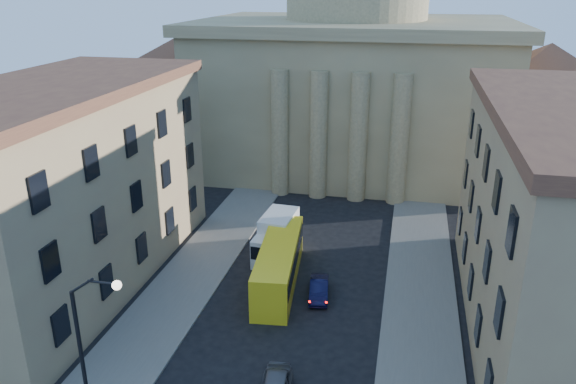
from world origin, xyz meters
name	(u,v)px	position (x,y,z in m)	size (l,w,h in m)	color
sidewalk_left	(159,318)	(-8.50, 18.00, 0.07)	(5.00, 60.00, 0.15)	#5C5A54
sidewalk_right	(420,351)	(8.50, 18.00, 0.07)	(5.00, 60.00, 0.15)	#5C5A54
church	(354,65)	(0.00, 55.47, 11.88)	(68.02, 28.76, 36.60)	olive
building_left	(64,185)	(-17.00, 22.00, 7.42)	(11.60, 26.60, 14.70)	#9B855B
street_lamp	(90,344)	(-6.97, 8.00, 5.29)	(2.62, 0.44, 8.83)	black
car_right_distant	(319,289)	(1.44, 23.04, 0.61)	(1.30, 3.73, 1.23)	black
city_bus	(279,263)	(-1.79, 24.35, 1.67)	(3.61, 11.24, 3.11)	yellow
box_truck	(276,237)	(-3.07, 28.77, 1.55)	(2.74, 6.11, 3.27)	silver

